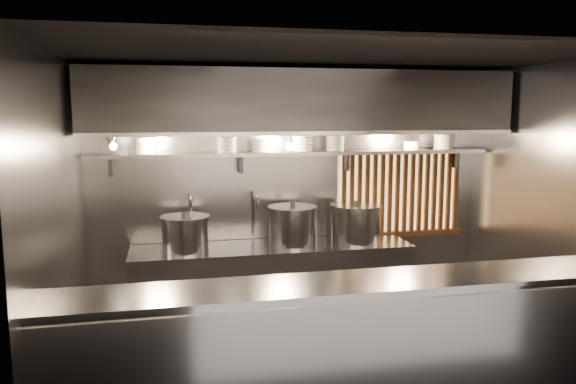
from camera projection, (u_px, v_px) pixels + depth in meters
name	position (u px, v px, depth m)	size (l,w,h in m)	color
floor	(328.00, 369.00, 5.13)	(4.50, 4.50, 0.00)	black
ceiling	(331.00, 56.00, 4.73)	(4.50, 4.50, 0.00)	black
wall_back	(292.00, 194.00, 6.38)	(4.50, 4.50, 0.00)	gray
wall_left	(58.00, 230.00, 4.46)	(3.00, 3.00, 0.00)	gray
wall_right	(554.00, 209.00, 5.41)	(3.00, 3.00, 0.00)	gray
serving_counter	(365.00, 354.00, 4.12)	(4.50, 0.56, 1.13)	#9D9DA3
cooking_bench	(273.00, 286.00, 6.10)	(3.00, 0.70, 0.90)	#9D9DA3
bowl_shelf	(296.00, 153.00, 6.14)	(4.40, 0.34, 0.04)	#9D9DA3
exhaust_hood	(301.00, 103.00, 5.85)	(4.40, 0.81, 0.65)	#2D2D30
wood_screen	(400.00, 193.00, 6.61)	(1.56, 0.09, 1.04)	#FFC372
faucet_left	(190.00, 208.00, 6.02)	(0.04, 0.30, 0.50)	silver
faucet_right	(255.00, 205.00, 6.17)	(0.04, 0.30, 0.50)	silver
heat_lamp	(110.00, 140.00, 5.26)	(0.25, 0.35, 0.20)	#9D9DA3
pendant_bulb	(289.00, 146.00, 5.99)	(0.09, 0.09, 0.19)	#2D2D30
stock_pot_left	(185.00, 234.00, 5.76)	(0.63, 0.63, 0.41)	#9D9DA3
stock_pot_mid	(292.00, 226.00, 6.03)	(0.66, 0.66, 0.47)	#9D9DA3
stock_pot_right	(356.00, 223.00, 6.18)	(0.61, 0.61, 0.46)	#9D9DA3
bowl_stack_0	(145.00, 145.00, 5.79)	(0.24, 0.24, 0.17)	white
bowl_stack_1	(227.00, 144.00, 5.97)	(0.22, 0.22, 0.17)	white
bowl_stack_2	(261.00, 146.00, 6.05)	(0.22, 0.22, 0.13)	white
bowl_stack_3	(303.00, 143.00, 6.14)	(0.24, 0.24, 0.17)	white
bowl_stack_4	(335.00, 143.00, 6.22)	(0.21, 0.21, 0.17)	white
bowl_stack_5	(412.00, 145.00, 6.42)	(0.20, 0.20, 0.09)	white
bowl_stack_6	(444.00, 142.00, 6.49)	(0.24, 0.24, 0.17)	white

